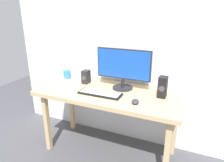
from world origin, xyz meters
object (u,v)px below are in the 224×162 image
keyboard_primary (100,93)px  speaker_right (163,87)px  mouse (135,102)px  speaker_left (86,77)px  coffee_mug (67,74)px  monitor (123,67)px  desk (110,98)px

keyboard_primary → speaker_right: size_ratio=2.15×
mouse → speaker_left: 0.75m
coffee_mug → speaker_right: bearing=-5.3°
monitor → speaker_right: monitor is taller
keyboard_primary → coffee_mug: bearing=153.9°
speaker_right → coffee_mug: size_ratio=2.06×
keyboard_primary → speaker_left: (-0.30, 0.24, 0.06)m
speaker_right → coffee_mug: speaker_right is taller
monitor → mouse: 0.45m
monitor → keyboard_primary: 0.37m
speaker_right → mouse: bearing=-128.1°
speaker_right → coffee_mug: bearing=174.7°
monitor → speaker_right: bearing=-9.1°
monitor → speaker_left: size_ratio=3.92×
speaker_left → coffee_mug: speaker_left is taller
mouse → coffee_mug: coffee_mug is taller
desk → coffee_mug: (-0.66, 0.19, 0.12)m
desk → speaker_right: speaker_right is taller
keyboard_primary → coffee_mug: size_ratio=4.43×
desk → coffee_mug: 0.70m
mouse → speaker_left: size_ratio=0.62×
monitor → speaker_left: (-0.45, -0.02, -0.16)m
keyboard_primary → speaker_left: speaker_left is taller
coffee_mug → mouse: bearing=-19.7°
desk → coffee_mug: bearing=164.2°
speaker_left → speaker_right: bearing=-3.2°
desk → monitor: size_ratio=2.54×
desk → speaker_right: 0.56m
desk → monitor: bearing=57.8°
keyboard_primary → speaker_right: (0.58, 0.19, 0.09)m
desk → mouse: size_ratio=16.13×
monitor → mouse: size_ratio=6.35×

